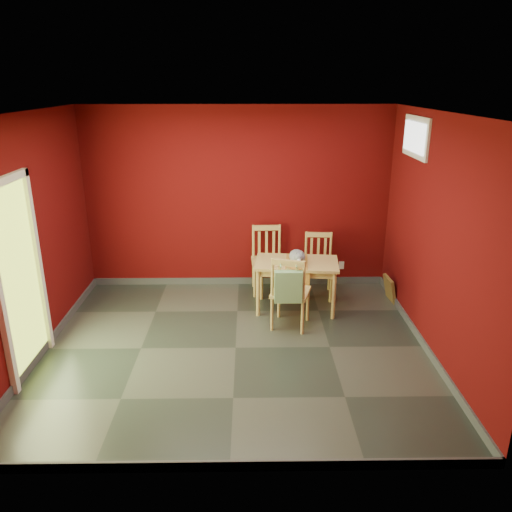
{
  "coord_description": "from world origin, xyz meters",
  "views": [
    {
      "loc": [
        0.17,
        -5.24,
        3.0
      ],
      "look_at": [
        0.25,
        0.45,
        1.0
      ],
      "focal_mm": 35.0,
      "sensor_mm": 36.0,
      "label": 1
    }
  ],
  "objects_px": {
    "chair_far_left": "(267,259)",
    "chair_far_right": "(318,264)",
    "dining_table": "(297,268)",
    "cat": "(297,254)",
    "tote_bag": "(288,287)",
    "chair_near": "(290,291)",
    "picture_frame": "(390,289)"
  },
  "relations": [
    {
      "from": "chair_far_right",
      "to": "tote_bag",
      "type": "xyz_separation_m",
      "value": [
        -0.55,
        -1.3,
        0.19
      ]
    },
    {
      "from": "dining_table",
      "to": "tote_bag",
      "type": "distance_m",
      "value": 0.79
    },
    {
      "from": "dining_table",
      "to": "picture_frame",
      "type": "height_order",
      "value": "dining_table"
    },
    {
      "from": "chair_far_left",
      "to": "picture_frame",
      "type": "height_order",
      "value": "chair_far_left"
    },
    {
      "from": "tote_bag",
      "to": "cat",
      "type": "height_order",
      "value": "same"
    },
    {
      "from": "dining_table",
      "to": "cat",
      "type": "height_order",
      "value": "cat"
    },
    {
      "from": "chair_near",
      "to": "cat",
      "type": "bearing_deg",
      "value": 75.78
    },
    {
      "from": "dining_table",
      "to": "tote_bag",
      "type": "relative_size",
      "value": 2.52
    },
    {
      "from": "tote_bag",
      "to": "chair_near",
      "type": "bearing_deg",
      "value": 79.44
    },
    {
      "from": "cat",
      "to": "picture_frame",
      "type": "relative_size",
      "value": 1.25
    },
    {
      "from": "chair_far_right",
      "to": "cat",
      "type": "height_order",
      "value": "cat"
    },
    {
      "from": "picture_frame",
      "to": "chair_far_left",
      "type": "bearing_deg",
      "value": 167.3
    },
    {
      "from": "chair_far_right",
      "to": "cat",
      "type": "relative_size",
      "value": 2.02
    },
    {
      "from": "dining_table",
      "to": "chair_near",
      "type": "relative_size",
      "value": 1.21
    },
    {
      "from": "chair_far_left",
      "to": "picture_frame",
      "type": "bearing_deg",
      "value": -12.7
    },
    {
      "from": "chair_far_right",
      "to": "picture_frame",
      "type": "distance_m",
      "value": 1.08
    },
    {
      "from": "picture_frame",
      "to": "chair_near",
      "type": "bearing_deg",
      "value": -151.84
    },
    {
      "from": "dining_table",
      "to": "chair_far_right",
      "type": "distance_m",
      "value": 0.67
    },
    {
      "from": "chair_near",
      "to": "dining_table",
      "type": "bearing_deg",
      "value": 76.67
    },
    {
      "from": "cat",
      "to": "picture_frame",
      "type": "distance_m",
      "value": 1.54
    },
    {
      "from": "picture_frame",
      "to": "dining_table",
      "type": "bearing_deg",
      "value": -169.35
    },
    {
      "from": "dining_table",
      "to": "tote_bag",
      "type": "bearing_deg",
      "value": -102.54
    },
    {
      "from": "dining_table",
      "to": "picture_frame",
      "type": "distance_m",
      "value": 1.47
    },
    {
      "from": "dining_table",
      "to": "chair_far_right",
      "type": "xyz_separation_m",
      "value": [
        0.37,
        0.53,
        -0.14
      ]
    },
    {
      "from": "cat",
      "to": "tote_bag",
      "type": "bearing_deg",
      "value": -90.71
    },
    {
      "from": "chair_far_left",
      "to": "chair_near",
      "type": "distance_m",
      "value": 1.23
    },
    {
      "from": "chair_far_left",
      "to": "picture_frame",
      "type": "xyz_separation_m",
      "value": [
        1.76,
        -0.4,
        -0.33
      ]
    },
    {
      "from": "chair_far_left",
      "to": "chair_far_right",
      "type": "bearing_deg",
      "value": -9.28
    },
    {
      "from": "chair_far_left",
      "to": "chair_far_right",
      "type": "relative_size",
      "value": 1.08
    },
    {
      "from": "chair_far_right",
      "to": "tote_bag",
      "type": "relative_size",
      "value": 1.95
    },
    {
      "from": "tote_bag",
      "to": "picture_frame",
      "type": "xyz_separation_m",
      "value": [
        1.55,
        1.03,
        -0.48
      ]
    },
    {
      "from": "chair_near",
      "to": "picture_frame",
      "type": "xyz_separation_m",
      "value": [
        1.51,
        0.81,
        -0.32
      ]
    }
  ]
}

